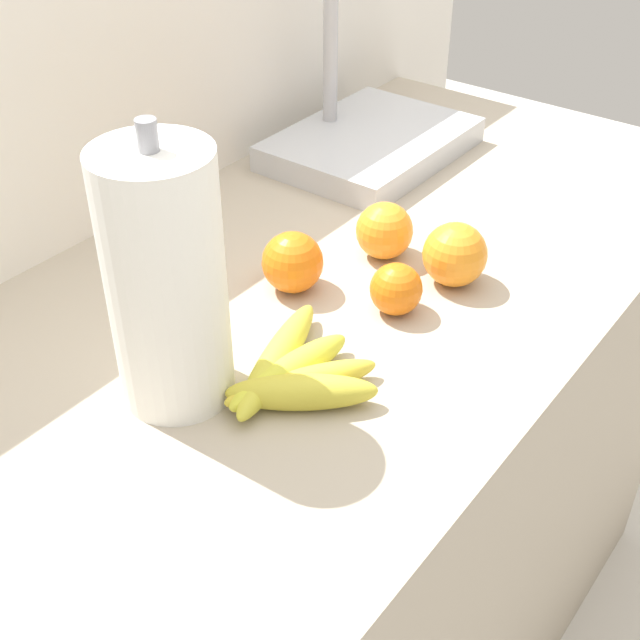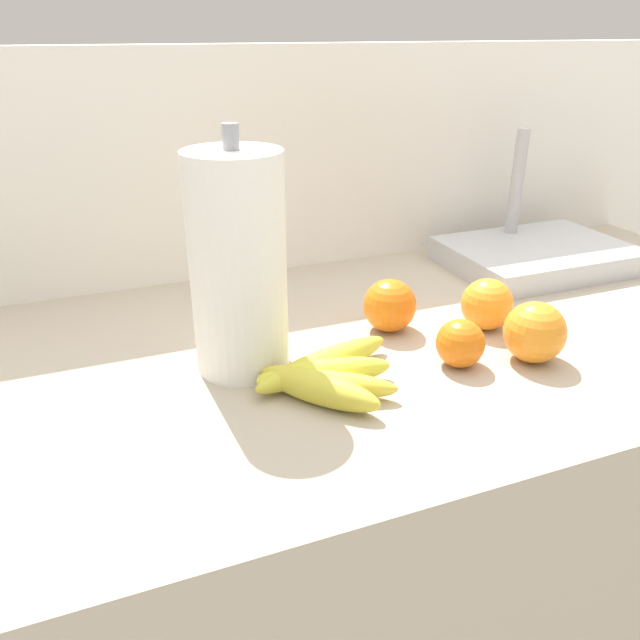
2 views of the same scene
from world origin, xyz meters
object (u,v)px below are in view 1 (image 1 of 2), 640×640
Objects in this scene: banana_bunch at (292,375)px; paper_towel_roll at (166,281)px; orange_center at (455,255)px; orange_back_left at (396,289)px; sink_basin at (370,141)px; orange_far_right at (293,262)px; orange_right at (384,231)px.

banana_bunch is 0.17m from paper_towel_roll.
paper_towel_roll is (-0.37, 0.13, 0.10)m from orange_center.
banana_bunch is 0.19m from orange_back_left.
paper_towel_roll is at bearing 128.04° from banana_bunch.
sink_basin is at bearing 26.43° from banana_bunch.
orange_far_right is at bearing 131.32° from orange_center.
paper_towel_roll reaches higher than banana_bunch.
sink_basin is (0.62, 0.17, -0.12)m from paper_towel_roll.
orange_right is 0.32m from sink_basin.
paper_towel_roll reaches higher than orange_center.
orange_far_right is 0.25m from paper_towel_roll.
orange_far_right is (-0.14, 0.05, 0.00)m from orange_right.
banana_bunch is 2.78× the size of orange_right.
orange_far_right is 0.41m from sink_basin.
orange_back_left is at bearing -21.75° from paper_towel_roll.
orange_right is 0.23× the size of sink_basin.
banana_bunch is 0.65× the size of sink_basin.
orange_back_left is 0.20× the size of sink_basin.
orange_center is at bearing -19.55° from paper_towel_roll.
orange_right reaches higher than orange_back_left.
orange_back_left is (-0.10, -0.08, -0.01)m from orange_right.
banana_bunch is at bearing -153.57° from sink_basin.
orange_back_left is at bearing -140.06° from orange_right.
orange_center reaches higher than orange_right.
sink_basin is (0.35, 0.28, -0.01)m from orange_back_left.
banana_bunch is 0.60m from sink_basin.
orange_right is at bearing -142.08° from sink_basin.
orange_far_right is at bearing 105.59° from orange_back_left.
orange_far_right is at bearing 6.21° from paper_towel_roll.
orange_right is at bearing 89.71° from orange_center.
banana_bunch is 0.29m from orange_center.
orange_center is 1.06× the size of orange_far_right.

